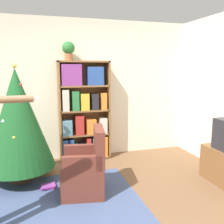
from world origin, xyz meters
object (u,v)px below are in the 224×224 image
christmas_tree (18,119)px  potted_plant (69,50)px  bookshelf (83,112)px  armchair (86,171)px

christmas_tree → potted_plant: potted_plant is taller
bookshelf → armchair: bearing=-99.3°
christmas_tree → armchair: size_ratio=1.93×
armchair → potted_plant: (-0.02, 1.33, 1.70)m
christmas_tree → potted_plant: (0.85, 0.65, 1.07)m
bookshelf → potted_plant: bearing=178.1°
bookshelf → potted_plant: potted_plant is taller
christmas_tree → potted_plant: bearing=37.1°
potted_plant → christmas_tree: bearing=-142.9°
christmas_tree → potted_plant: 1.51m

